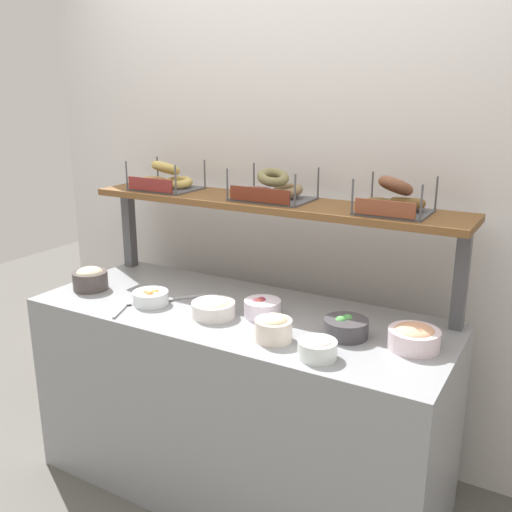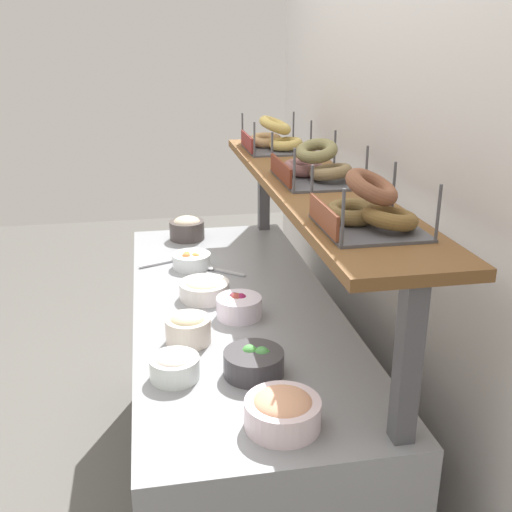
% 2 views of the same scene
% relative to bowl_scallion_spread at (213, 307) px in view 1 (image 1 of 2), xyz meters
% --- Properties ---
extents(ground_plane, '(8.00, 8.00, 0.00)m').
position_rel_bowl_scallion_spread_xyz_m(ground_plane, '(0.06, 0.10, -0.89)').
color(ground_plane, '#595651').
extents(back_wall, '(2.98, 0.06, 2.40)m').
position_rel_bowl_scallion_spread_xyz_m(back_wall, '(0.06, 0.65, 0.31)').
color(back_wall, silver).
rests_on(back_wall, ground_plane).
extents(deli_counter, '(1.78, 0.70, 0.85)m').
position_rel_bowl_scallion_spread_xyz_m(deli_counter, '(0.06, 0.10, -0.46)').
color(deli_counter, gray).
rests_on(deli_counter, ground_plane).
extents(shelf_riser_left, '(0.05, 0.05, 0.40)m').
position_rel_bowl_scallion_spread_xyz_m(shelf_riser_left, '(-0.77, 0.37, 0.16)').
color(shelf_riser_left, '#4C4C51').
rests_on(shelf_riser_left, deli_counter).
extents(shelf_riser_right, '(0.05, 0.05, 0.40)m').
position_rel_bowl_scallion_spread_xyz_m(shelf_riser_right, '(0.89, 0.37, 0.16)').
color(shelf_riser_right, '#4C4C51').
rests_on(shelf_riser_right, deli_counter).
extents(upper_shelf, '(1.74, 0.32, 0.03)m').
position_rel_bowl_scallion_spread_xyz_m(upper_shelf, '(0.06, 0.37, 0.38)').
color(upper_shelf, brown).
rests_on(upper_shelf, shelf_riser_left).
extents(bowl_scallion_spread, '(0.18, 0.18, 0.08)m').
position_rel_bowl_scallion_spread_xyz_m(bowl_scallion_spread, '(0.00, 0.00, 0.00)').
color(bowl_scallion_spread, white).
rests_on(bowl_scallion_spread, deli_counter).
extents(bowl_potato_salad, '(0.14, 0.14, 0.10)m').
position_rel_bowl_scallion_spread_xyz_m(bowl_potato_salad, '(0.32, -0.08, 0.01)').
color(bowl_potato_salad, silver).
rests_on(bowl_potato_salad, deli_counter).
extents(bowl_tuna_salad, '(0.16, 0.16, 0.11)m').
position_rel_bowl_scallion_spread_xyz_m(bowl_tuna_salad, '(-0.68, -0.01, 0.02)').
color(bowl_tuna_salad, '#483F3C').
rests_on(bowl_tuna_salad, deli_counter).
extents(bowl_cream_cheese, '(0.14, 0.14, 0.08)m').
position_rel_bowl_scallion_spread_xyz_m(bowl_cream_cheese, '(0.53, -0.14, 0.00)').
color(bowl_cream_cheese, white).
rests_on(bowl_cream_cheese, deli_counter).
extents(bowl_fruit_salad, '(0.15, 0.15, 0.07)m').
position_rel_bowl_scallion_spread_xyz_m(bowl_fruit_salad, '(-0.31, -0.02, -0.01)').
color(bowl_fruit_salad, white).
rests_on(bowl_fruit_salad, deli_counter).
extents(bowl_lox_spread, '(0.19, 0.19, 0.09)m').
position_rel_bowl_scallion_spread_xyz_m(bowl_lox_spread, '(0.79, 0.11, 0.01)').
color(bowl_lox_spread, white).
rests_on(bowl_lox_spread, deli_counter).
extents(bowl_veggie_mix, '(0.17, 0.17, 0.08)m').
position_rel_bowl_scallion_spread_xyz_m(bowl_veggie_mix, '(0.54, 0.08, -0.00)').
color(bowl_veggie_mix, '#403D41').
rests_on(bowl_veggie_mix, deli_counter).
extents(bowl_beet_salad, '(0.15, 0.15, 0.08)m').
position_rel_bowl_scallion_spread_xyz_m(bowl_beet_salad, '(0.17, 0.10, 0.00)').
color(bowl_beet_salad, white).
rests_on(bowl_beet_salad, deli_counter).
extents(serving_spoon_near_plate, '(0.09, 0.17, 0.01)m').
position_rel_bowl_scallion_spread_xyz_m(serving_spoon_near_plate, '(-0.38, -0.12, -0.03)').
color(serving_spoon_near_plate, '#B7B7BC').
rests_on(serving_spoon_near_plate, deli_counter).
extents(serving_spoon_by_edge, '(0.13, 0.14, 0.01)m').
position_rel_bowl_scallion_spread_xyz_m(serving_spoon_by_edge, '(-0.25, 0.08, -0.03)').
color(serving_spoon_by_edge, '#B7B7BC').
rests_on(serving_spoon_by_edge, deli_counter).
extents(bagel_basket_sesame, '(0.30, 0.24, 0.15)m').
position_rel_bowl_scallion_spread_xyz_m(bagel_basket_sesame, '(-0.51, 0.36, 0.44)').
color(bagel_basket_sesame, '#4C4C51').
rests_on(bagel_basket_sesame, upper_shelf).
extents(bagel_basket_poppy, '(0.34, 0.26, 0.14)m').
position_rel_bowl_scallion_spread_xyz_m(bagel_basket_poppy, '(0.07, 0.37, 0.44)').
color(bagel_basket_poppy, '#4C4C51').
rests_on(bagel_basket_poppy, upper_shelf).
extents(bagel_basket_cinnamon_raisin, '(0.28, 0.25, 0.16)m').
position_rel_bowl_scallion_spread_xyz_m(bagel_basket_cinnamon_raisin, '(0.61, 0.36, 0.44)').
color(bagel_basket_cinnamon_raisin, '#4C4C51').
rests_on(bagel_basket_cinnamon_raisin, upper_shelf).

